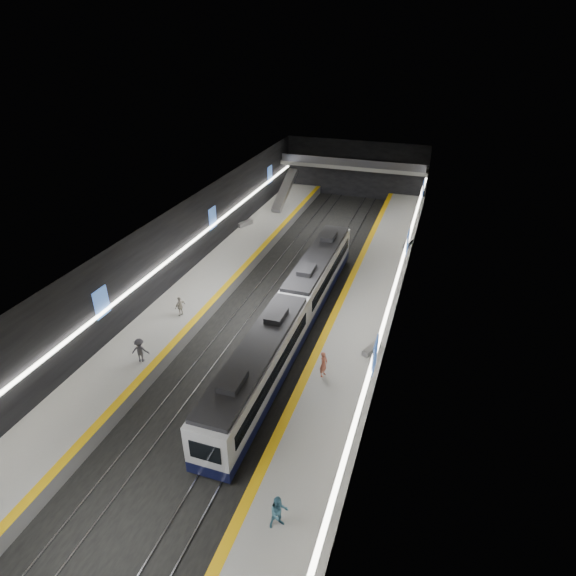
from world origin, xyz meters
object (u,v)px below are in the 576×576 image
(bench_right_near, at_px, (372,349))
(passenger_right_a, at_px, (324,364))
(bench_right_far, at_px, (408,243))
(passenger_left_b, at_px, (140,350))
(passenger_left_a, at_px, (180,306))
(bench_left_far, at_px, (245,224))
(passenger_right_b, at_px, (279,512))
(train, at_px, (293,312))
(escalator, at_px, (285,190))

(bench_right_near, distance_m, passenger_right_a, 4.68)
(bench_right_near, height_order, bench_right_far, bench_right_far)
(passenger_right_a, height_order, passenger_left_b, passenger_right_a)
(bench_right_far, xyz_separation_m, passenger_left_a, (-16.18, -20.49, 0.63))
(bench_left_far, bearing_deg, passenger_right_b, -40.03)
(bench_left_far, xyz_separation_m, passenger_left_a, (2.82, -20.11, 0.63))
(bench_right_near, xyz_separation_m, passenger_right_a, (-2.67, -3.78, 0.73))
(passenger_left_a, bearing_deg, bench_right_far, 159.32)
(train, bearing_deg, passenger_left_a, -170.29)
(escalator, bearing_deg, bench_right_far, -26.43)
(passenger_left_b, bearing_deg, train, -155.70)
(bench_right_near, xyz_separation_m, passenger_left_b, (-15.40, -6.35, 0.71))
(escalator, relative_size, passenger_left_b, 4.26)
(passenger_right_b, xyz_separation_m, passenger_left_b, (-13.58, 8.99, -0.02))
(bench_left_far, xyz_separation_m, bench_right_near, (18.61, -20.07, -0.02))
(escalator, xyz_separation_m, passenger_right_a, (13.94, -32.67, -0.95))
(passenger_right_b, relative_size, passenger_left_b, 1.02)
(bench_left_far, height_order, bench_right_far, bench_right_far)
(bench_left_far, bearing_deg, passenger_left_a, -57.42)
(passenger_right_a, bearing_deg, bench_right_near, -20.77)
(bench_right_far, distance_m, passenger_right_b, 35.86)
(train, xyz_separation_m, passenger_right_b, (4.79, -16.86, -0.24))
(passenger_right_a, distance_m, passenger_left_b, 12.99)
(bench_right_far, relative_size, passenger_right_a, 1.06)
(escalator, distance_m, bench_right_far, 19.06)
(bench_left_far, bearing_deg, escalator, 101.83)
(bench_left_far, relative_size, passenger_right_b, 1.05)
(train, xyz_separation_m, passenger_left_b, (-8.79, -7.88, -0.26))
(bench_left_far, height_order, passenger_right_a, passenger_right_a)
(escalator, height_order, bench_right_far, escalator)
(train, relative_size, passenger_left_b, 16.02)
(bench_right_near, relative_size, passenger_left_b, 0.97)
(train, distance_m, passenger_right_a, 6.61)
(train, bearing_deg, passenger_right_b, -74.14)
(passenger_right_a, relative_size, passenger_right_b, 0.99)
(escalator, bearing_deg, train, -69.93)
(passenger_left_a, relative_size, passenger_left_b, 0.94)
(passenger_left_a, bearing_deg, bench_right_near, 107.77)
(passenger_left_b, bearing_deg, passenger_right_a, 173.87)
(bench_right_far, height_order, passenger_left_a, passenger_left_a)
(passenger_right_b, xyz_separation_m, passenger_left_a, (-13.97, 15.29, -0.08))
(bench_left_far, bearing_deg, bench_right_near, -22.57)
(bench_right_far, bearing_deg, escalator, 163.59)
(train, relative_size, bench_right_near, 16.45)
(train, distance_m, bench_right_near, 6.85)
(passenger_right_b, bearing_deg, train, 71.66)
(train, distance_m, bench_right_far, 20.19)
(train, relative_size, passenger_left_a, 17.05)
(train, distance_m, escalator, 29.15)
(bench_left_far, relative_size, passenger_left_b, 1.07)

